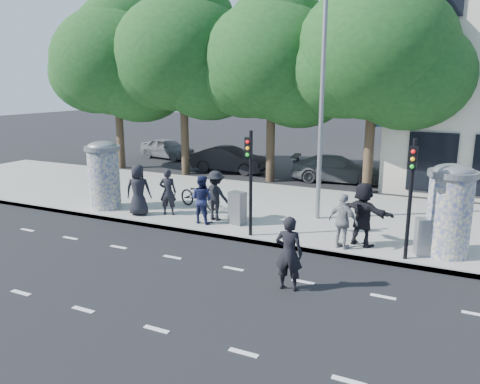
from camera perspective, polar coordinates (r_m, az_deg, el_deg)
The scene contains 27 objects.
ground at distance 11.90m, azimuth -3.86°, elevation -11.66°, with size 120.00×120.00×0.00m, color black.
sidewalk at distance 18.38m, azimuth 7.70°, elevation -2.46°, with size 40.00×8.00×0.15m, color gray.
curb at distance 14.84m, azimuth 2.92°, elevation -6.20°, with size 40.00×0.10×0.16m, color slate.
lane_dash_near at distance 10.26m, azimuth -10.15°, elevation -16.16°, with size 32.00×0.12×0.01m, color silver.
lane_dash_far at distance 13.03m, azimuth -0.79°, elevation -9.33°, with size 32.00×0.12×0.01m, color silver.
ad_column_left at distance 19.04m, azimuth -16.26°, elevation 2.20°, with size 1.36×1.36×2.65m.
ad_column_right at distance 14.49m, azimuth 24.20°, elevation -1.80°, with size 1.36×1.36×2.65m.
traffic_pole_near at distance 14.72m, azimuth 1.23°, elevation 2.36°, with size 0.22×0.31×3.40m.
traffic_pole_far at distance 13.51m, azimuth 20.11°, elevation 0.56°, with size 0.22×0.31×3.40m.
street_lamp at distance 16.65m, azimuth 9.94°, elevation 12.31°, with size 0.25×0.93×8.00m.
tree_far_left at distance 28.59m, azimuth -14.90°, elevation 15.17°, with size 7.20×7.20×9.26m.
tree_mid_left at distance 25.94m, azimuth -7.01°, elevation 16.42°, with size 7.20×7.20×9.57m.
tree_near_left at distance 23.81m, azimuth 3.89°, elevation 15.74°, with size 6.80×6.80×8.97m.
tree_center at distance 22.06m, azimuth 16.14°, elevation 16.12°, with size 7.00×7.00×9.30m.
ped_a at distance 17.78m, azimuth -12.29°, elevation 0.25°, with size 0.93×0.61×1.91m, color black.
ped_b at distance 17.61m, azimuth -8.78°, elevation 0.01°, with size 0.64×0.42×1.75m, color black.
ped_c at distance 16.46m, azimuth -4.69°, elevation -0.88°, with size 0.83×0.65×1.71m, color #1A1F43.
ped_d at distance 16.76m, azimuth -2.98°, elevation -0.43°, with size 1.16×0.67×1.80m, color black.
ped_e at distance 14.21m, azimuth 12.46°, elevation -3.52°, with size 0.98×0.56×1.67m, color gray.
ped_f at distance 14.57m, azimuth 14.76°, elevation -2.64°, with size 1.82×0.65×1.96m, color black.
man_road at distance 11.55m, azimuth 5.98°, elevation -7.44°, with size 0.69×0.45×1.88m, color black.
bicycle at distance 18.49m, azimuth -5.00°, elevation -0.37°, with size 1.99×0.69×1.05m, color black.
cabinet_left at distance 16.33m, azimuth -0.33°, elevation -1.97°, with size 0.55×0.40×1.15m, color slate.
cabinet_right at distance 14.44m, azimuth 21.63°, elevation -5.10°, with size 0.52×0.38×1.08m, color gray.
car_left at distance 31.97m, azimuth -8.85°, elevation 5.30°, with size 4.03×1.62×1.37m, color slate.
car_mid at distance 26.65m, azimuth -1.26°, elevation 3.96°, with size 4.36×1.52×1.44m, color black.
car_right at distance 24.60m, azimuth 11.72°, elevation 2.79°, with size 4.61×1.87×1.34m, color #53575A.
Camera 1 is at (5.37, -9.37, 5.00)m, focal length 35.00 mm.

